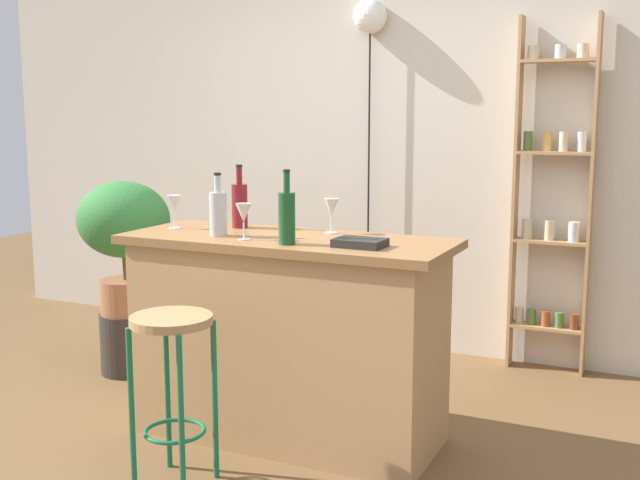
{
  "coord_description": "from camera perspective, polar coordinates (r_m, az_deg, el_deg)",
  "views": [
    {
      "loc": [
        1.63,
        -2.82,
        1.52
      ],
      "look_at": [
        0.05,
        0.55,
        0.91
      ],
      "focal_mm": 43.81,
      "sensor_mm": 36.0,
      "label": 1
    }
  ],
  "objects": [
    {
      "name": "kitchen_counter",
      "position": [
        3.67,
        -2.38,
        -7.12
      ],
      "size": [
        1.53,
        0.6,
        0.96
      ],
      "color": "tan",
      "rests_on": "ground"
    },
    {
      "name": "wine_glass_center",
      "position": [
        3.49,
        -5.6,
        1.91
      ],
      "size": [
        0.07,
        0.07,
        0.16
      ],
      "color": "silver",
      "rests_on": "kitchen_counter"
    },
    {
      "name": "plant_stool",
      "position": [
        4.78,
        -13.83,
        -7.27
      ],
      "size": [
        0.32,
        0.32,
        0.36
      ],
      "primitive_type": "cylinder",
      "color": "#2D2823",
      "rests_on": "ground"
    },
    {
      "name": "cookbook",
      "position": [
        3.31,
        2.94,
        -0.2
      ],
      "size": [
        0.21,
        0.15,
        0.03
      ],
      "primitive_type": "cube",
      "rotation": [
        0.0,
        0.0,
        -0.02
      ],
      "color": "black",
      "rests_on": "kitchen_counter"
    },
    {
      "name": "spice_shelf",
      "position": [
        4.72,
        16.61,
        3.02
      ],
      "size": [
        0.44,
        0.12,
        2.07
      ],
      "color": "tan",
      "rests_on": "ground"
    },
    {
      "name": "bottle_soda_blue",
      "position": [
        3.87,
        -5.89,
        2.63
      ],
      "size": [
        0.08,
        0.08,
        0.31
      ],
      "color": "maroon",
      "rests_on": "kitchen_counter"
    },
    {
      "name": "bottle_vinegar",
      "position": [
        3.61,
        -7.45,
        2.02
      ],
      "size": [
        0.08,
        0.08,
        0.29
      ],
      "color": "#B2B2B7",
      "rests_on": "kitchen_counter"
    },
    {
      "name": "back_wall",
      "position": [
        5.05,
        6.3,
        7.86
      ],
      "size": [
        6.4,
        0.1,
        2.8
      ],
      "primitive_type": "cube",
      "color": "beige",
      "rests_on": "ground"
    },
    {
      "name": "bottle_olive_oil",
      "position": [
        3.35,
        -2.44,
        1.74
      ],
      "size": [
        0.07,
        0.07,
        0.32
      ],
      "color": "#194C23",
      "rests_on": "kitchen_counter"
    },
    {
      "name": "bar_stool",
      "position": [
        3.24,
        -10.72,
        -8.65
      ],
      "size": [
        0.33,
        0.33,
        0.72
      ],
      "color": "#196642",
      "rests_on": "ground"
    },
    {
      "name": "wine_glass_left",
      "position": [
        3.88,
        -10.6,
        2.55
      ],
      "size": [
        0.07,
        0.07,
        0.16
      ],
      "color": "silver",
      "rests_on": "kitchen_counter"
    },
    {
      "name": "pendant_globe_light",
      "position": [
        5.05,
        3.68,
        15.64
      ],
      "size": [
        0.21,
        0.21,
        2.22
      ],
      "color": "black",
      "rests_on": "ground"
    },
    {
      "name": "wine_glass_right",
      "position": [
        3.67,
        0.85,
        2.32
      ],
      "size": [
        0.07,
        0.07,
        0.16
      ],
      "color": "silver",
      "rests_on": "kitchen_counter"
    },
    {
      "name": "potted_plant",
      "position": [
        4.64,
        -14.15,
        0.74
      ],
      "size": [
        0.55,
        0.5,
        0.78
      ],
      "color": "#935B3D",
      "rests_on": "plant_stool"
    },
    {
      "name": "ground",
      "position": [
        3.6,
        -4.62,
        -15.73
      ],
      "size": [
        12.0,
        12.0,
        0.0
      ],
      "primitive_type": "plane",
      "color": "brown"
    }
  ]
}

